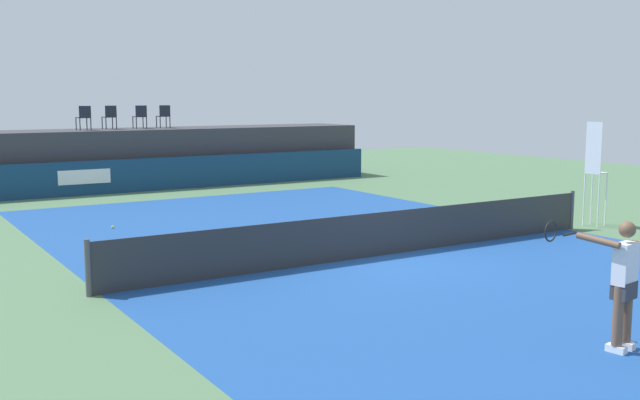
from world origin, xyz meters
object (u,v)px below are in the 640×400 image
net_post_far (572,210)px  tennis_ball (113,227)px  net_post_near (88,268)px  umpire_chair (595,167)px  spectator_chair_far_left (84,117)px  spectator_chair_left (110,116)px  tennis_player (622,281)px  spectator_chair_center (140,116)px  spectator_chair_right (164,115)px

net_post_far → tennis_ball: bearing=147.5°
net_post_near → umpire_chair: bearing=-0.1°
net_post_far → net_post_near: bearing=180.0°
net_post_near → tennis_ball: size_ratio=14.71×
spectator_chair_far_left → net_post_near: spectator_chair_far_left is taller
spectator_chair_left → tennis_player: (0.33, -22.00, -1.73)m
spectator_chair_center → tennis_player: 21.97m
spectator_chair_left → net_post_near: bearing=-107.9°
net_post_far → tennis_ball: size_ratio=14.71×
net_post_near → tennis_player: tennis_player is taller
umpire_chair → spectator_chair_right: bearing=111.3°
net_post_near → tennis_ball: net_post_near is taller
spectator_chair_left → tennis_player: size_ratio=0.50×
spectator_chair_left → tennis_ball: 9.78m
umpire_chair → net_post_near: size_ratio=2.76×
spectator_chair_far_left → tennis_ball: size_ratio=13.06×
spectator_chair_far_left → spectator_chair_left: bearing=17.9°
spectator_chair_center → spectator_chair_right: (1.02, 0.19, 0.00)m
spectator_chair_left → net_post_near: 16.37m
spectator_chair_center → net_post_near: size_ratio=0.89×
net_post_far → tennis_player: bearing=-137.2°
spectator_chair_far_left → net_post_far: (8.46, -15.10, -2.19)m
net_post_far → tennis_player: (-7.07, -6.56, 0.46)m
net_post_near → tennis_ball: 6.84m
spectator_chair_left → spectator_chair_right: size_ratio=1.00×
spectator_chair_left → spectator_chair_far_left: bearing=-162.1°
umpire_chair → tennis_ball: bearing=149.4°
spectator_chair_right → spectator_chair_left: bearing=-177.8°
spectator_chair_right → net_post_far: 16.53m
spectator_chair_center → net_post_near: bearing=-111.8°
spectator_chair_right → tennis_ball: bearing=-118.0°
spectator_chair_right → tennis_ball: spectator_chair_right is taller
spectator_chair_right → net_post_far: spectator_chair_right is taller
spectator_chair_left → umpire_chair: (8.21, -15.46, -1.11)m
spectator_chair_center → umpire_chair: size_ratio=0.32×
spectator_chair_right → net_post_near: (-7.15, -15.52, -2.19)m
spectator_chair_center → net_post_near: spectator_chair_center is taller
spectator_chair_far_left → spectator_chair_center: bearing=5.9°
net_post_near → net_post_far: (12.40, 0.00, 0.00)m
net_post_near → tennis_ball: bearing=70.1°
umpire_chair → spectator_chair_left: bearing=118.0°
spectator_chair_center → spectator_chair_right: same height
spectator_chair_center → umpire_chair: spectator_chair_center is taller
spectator_chair_far_left → spectator_chair_right: 3.24m
net_post_near → net_post_far: same height
spectator_chair_left → net_post_far: bearing=-64.4°
spectator_chair_left → umpire_chair: spectator_chair_left is taller
tennis_player → tennis_ball: bearing=103.1°
spectator_chair_far_left → tennis_ball: bearing=-100.6°
spectator_chair_left → net_post_near: size_ratio=0.89×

